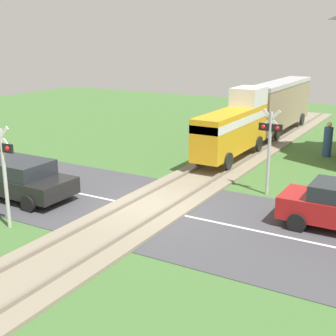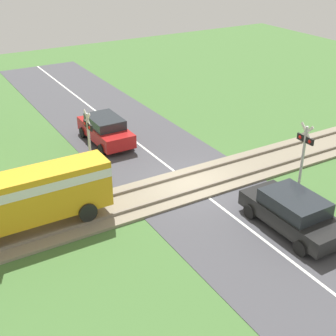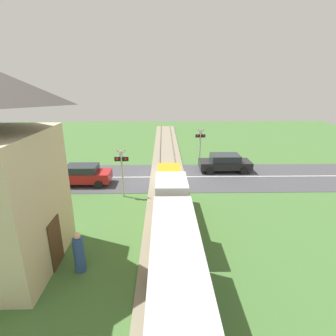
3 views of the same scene
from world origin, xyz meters
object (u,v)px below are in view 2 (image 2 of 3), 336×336
crossing_signal_west_approach (304,150)px  crossing_signal_east_approach (89,136)px  car_near_crossing (293,212)px  car_far_side (105,129)px

crossing_signal_west_approach → crossing_signal_east_approach: (6.08, 7.25, 0.00)m
car_near_crossing → crossing_signal_east_approach: size_ratio=1.31×
crossing_signal_east_approach → crossing_signal_west_approach: bearing=-130.0°
car_near_crossing → crossing_signal_west_approach: (1.86, -2.19, 1.34)m
car_far_side → crossing_signal_west_approach: size_ratio=1.24×
crossing_signal_west_approach → crossing_signal_east_approach: 9.46m
car_near_crossing → car_far_side: 11.62m
car_near_crossing → crossing_signal_west_approach: bearing=-49.5°
car_near_crossing → crossing_signal_west_approach: size_ratio=1.31×
car_far_side → crossing_signal_east_approach: bearing=146.6°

